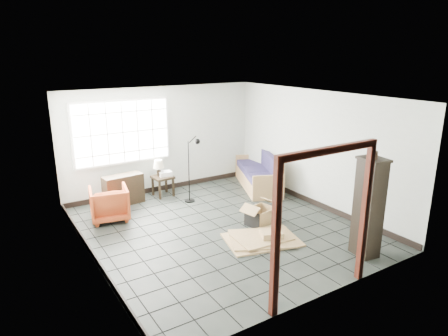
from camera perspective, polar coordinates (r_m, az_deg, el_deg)
ground at (r=8.07m, az=-0.47°, el=-8.53°), size 5.50×5.50×0.00m
room_shell at (r=7.54m, az=-0.61°, el=3.21°), size 5.02×5.52×2.61m
window_panel at (r=9.54m, az=-14.32°, el=4.98°), size 2.32×0.08×1.52m
doorway_trim at (r=5.59m, az=14.29°, el=-5.21°), size 1.80×0.08×2.20m
futon_sofa at (r=10.37m, az=5.22°, el=-0.96°), size 1.50×2.18×0.91m
armchair at (r=8.65m, az=-16.09°, el=-4.67°), size 0.88×0.84×0.77m
side_table at (r=9.77m, az=-8.75°, el=-1.64°), size 0.49×0.49×0.50m
table_lamp at (r=9.69m, az=-9.34°, el=0.44°), size 0.34×0.34×0.40m
projector at (r=9.74m, az=-8.41°, el=-0.81°), size 0.32×0.26×0.11m
floor_lamp at (r=9.25m, az=-4.42°, el=0.14°), size 0.47×0.31×1.54m
console_shelf at (r=9.44m, az=-14.16°, el=-3.01°), size 0.92×0.43×0.70m
tall_shelf at (r=7.15m, az=19.95°, el=-5.25°), size 0.44×0.52×1.73m
pot at (r=6.84m, az=20.46°, el=1.78°), size 0.21×0.21×0.12m
open_box at (r=8.20m, az=5.21°, el=-6.86°), size 0.91×0.57×0.48m
cardboard_pile at (r=7.57m, az=5.62°, el=-9.92°), size 1.52×1.28×0.19m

